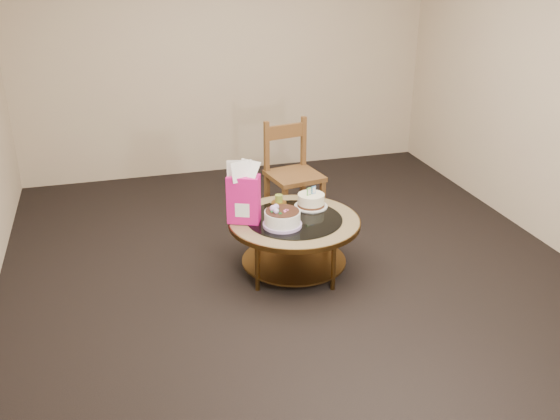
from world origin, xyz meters
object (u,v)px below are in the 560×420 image
object	(u,v)px
cream_cake	(311,201)
dining_chair	(292,173)
decorated_cake	(282,219)
coffee_table	(294,228)
gift_bag	(244,193)

from	to	relation	value
cream_cake	dining_chair	world-z (taller)	dining_chair
decorated_cake	cream_cake	xyz separation A→B (m)	(0.32, 0.29, -0.00)
coffee_table	dining_chair	world-z (taller)	dining_chair
cream_cake	gift_bag	size ratio (longest dim) A/B	0.56
coffee_table	gift_bag	size ratio (longest dim) A/B	2.14
coffee_table	cream_cake	distance (m)	0.30
decorated_cake	gift_bag	world-z (taller)	gift_bag
cream_cake	coffee_table	bearing A→B (deg)	-161.25
decorated_cake	gift_bag	size ratio (longest dim) A/B	0.62
coffee_table	cream_cake	bearing A→B (deg)	43.42
coffee_table	decorated_cake	bearing A→B (deg)	-141.57
coffee_table	cream_cake	size ratio (longest dim) A/B	3.83
coffee_table	decorated_cake	world-z (taller)	decorated_cake
gift_bag	dining_chair	world-z (taller)	dining_chair
gift_bag	dining_chair	xyz separation A→B (m)	(0.64, 0.85, -0.21)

